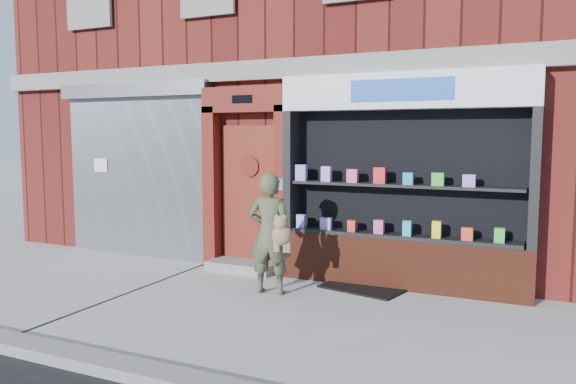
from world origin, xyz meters
The scene contains 8 objects.
ground centered at (0.00, 0.00, 0.00)m, with size 80.00×80.00×0.00m, color #9E9E99.
curb centered at (0.00, -2.15, 0.06)m, with size 60.00×0.30×0.12m, color gray.
building centered at (0.00, 5.99, 4.00)m, with size 12.00×8.16×8.00m.
shutter_bay centered at (-3.00, 1.93, 1.72)m, with size 3.10×0.30×3.04m.
red_door_bay centered at (-0.75, 1.86, 1.46)m, with size 1.52×0.58×2.90m.
pharmacy_bay centered at (1.75, 1.81, 1.37)m, with size 3.50×0.41×3.00m.
woman centered at (0.22, 0.75, 0.83)m, with size 0.74×0.55×1.64m.
doormat centered at (1.31, 1.55, 0.01)m, with size 1.12×0.78×0.03m, color black.
Camera 1 is at (3.58, -5.92, 2.15)m, focal length 35.00 mm.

